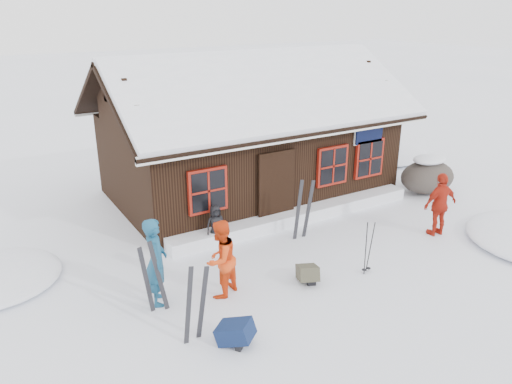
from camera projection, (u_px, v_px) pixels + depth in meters
ground at (301, 270)px, 11.28m from camera, size 120.00×120.00×0.00m
mountain_hut at (248, 144)px, 15.45m from camera, size 8.90×6.09×4.42m
snow_drift at (297, 215)px, 13.75m from camera, size 7.60×0.60×0.35m
snow_mounds at (310, 225)px, 13.57m from camera, size 20.60×13.20×0.48m
skier_teal at (156, 261)px, 9.76m from camera, size 0.63×0.77×1.82m
skier_orange_left at (220, 259)px, 10.04m from camera, size 1.00×0.92×1.64m
skier_orange_right at (440, 204)px, 12.74m from camera, size 1.03×0.53×1.68m
skier_crouched at (216, 225)px, 12.32m from camera, size 0.52×0.35×1.04m
boulder at (427, 176)px, 15.78m from camera, size 1.86×1.39×1.09m
ski_pair_left at (196, 305)px, 8.70m from camera, size 0.51×0.17×1.51m
ski_pair_mid at (153, 279)px, 9.49m from camera, size 0.56×0.18×1.55m
ski_pair_right at (303, 210)px, 12.59m from camera, size 0.51×0.23×1.61m
ski_poles at (368, 249)px, 10.98m from camera, size 0.22×0.11×1.26m
backpack_blue at (235, 336)px, 8.77m from camera, size 0.73×0.75×0.33m
backpack_olive at (307, 276)px, 10.73m from camera, size 0.61×0.68×0.30m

